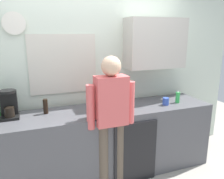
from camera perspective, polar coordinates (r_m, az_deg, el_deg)
kitchen_counter at (r=3.04m, az=-2.20°, el=-13.11°), size 2.92×0.64×0.89m
dishwasher_panel at (r=2.89m, az=5.96°, el=-15.71°), size 0.56×0.02×0.80m
back_wall_assembly at (r=3.15m, az=-2.89°, el=5.36°), size 4.52×0.42×2.60m
coffee_maker at (r=2.82m, az=-24.57°, el=-3.64°), size 0.20×0.20×0.33m
bottle_amber_beer at (r=2.60m, az=-4.82°, el=-4.56°), size 0.06×0.06×0.23m
bottle_dark_sauce at (r=2.82m, az=-16.44°, el=-4.12°), size 0.06×0.06×0.18m
cup_blue_mug at (r=3.12m, az=13.42°, el=-2.92°), size 0.08×0.08×0.10m
mixing_bowl at (r=2.89m, az=-2.15°, el=-4.07°), size 0.22×0.22×0.08m
dish_soap at (r=3.25m, az=16.25°, el=-1.88°), size 0.06×0.06×0.18m
person_at_sink at (r=2.57m, az=-0.21°, el=-6.07°), size 0.57×0.22×1.60m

